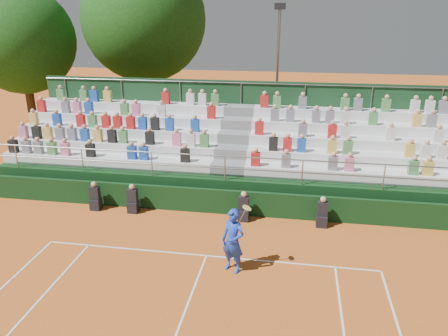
% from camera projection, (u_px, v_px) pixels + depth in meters
% --- Properties ---
extents(ground, '(90.00, 90.00, 0.00)m').
position_uv_depth(ground, '(206.00, 256.00, 14.26)').
color(ground, '#C86021').
rests_on(ground, ground).
extents(courtside_wall, '(20.00, 0.15, 1.00)m').
position_uv_depth(courtside_wall, '(223.00, 202.00, 17.06)').
color(courtside_wall, black).
rests_on(courtside_wall, ground).
extents(line_officials, '(9.28, 0.40, 1.19)m').
position_uv_depth(line_officials, '(196.00, 205.00, 16.80)').
color(line_officials, black).
rests_on(line_officials, ground).
extents(grandstand, '(20.00, 5.20, 4.40)m').
position_uv_depth(grandstand, '(234.00, 161.00, 19.86)').
color(grandstand, black).
rests_on(grandstand, ground).
extents(tennis_player, '(0.97, 0.75, 2.22)m').
position_uv_depth(tennis_player, '(233.00, 241.00, 13.13)').
color(tennis_player, blue).
rests_on(tennis_player, ground).
extents(tree_west, '(6.20, 6.20, 8.97)m').
position_uv_depth(tree_west, '(21.00, 41.00, 25.48)').
color(tree_west, '#362413').
rests_on(tree_west, ground).
extents(tree_east, '(7.34, 7.34, 10.69)m').
position_uv_depth(tree_east, '(144.00, 19.00, 25.93)').
color(tree_east, '#362413').
rests_on(tree_east, ground).
extents(floodlight_mast, '(0.60, 0.25, 7.91)m').
position_uv_depth(floodlight_mast, '(278.00, 65.00, 24.63)').
color(floodlight_mast, gray).
rests_on(floodlight_mast, ground).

